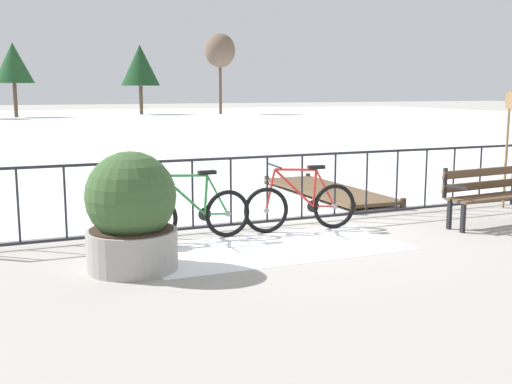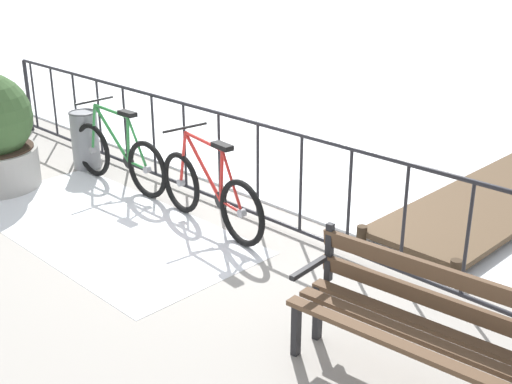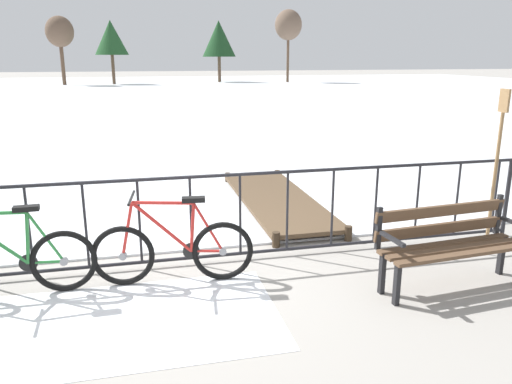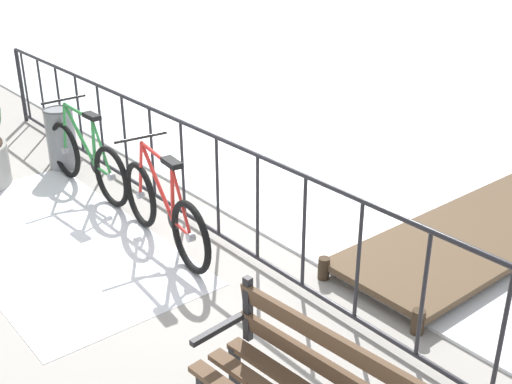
% 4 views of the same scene
% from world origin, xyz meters
% --- Properties ---
extents(ground_plane, '(160.00, 160.00, 0.00)m').
position_xyz_m(ground_plane, '(0.00, 0.00, 0.00)').
color(ground_plane, '#9E9991').
extents(snow_patch, '(3.36, 1.63, 0.01)m').
position_xyz_m(snow_patch, '(-0.72, -1.20, 0.00)').
color(snow_patch, white).
rests_on(snow_patch, ground).
extents(railing_fence, '(9.06, 0.06, 1.07)m').
position_xyz_m(railing_fence, '(0.00, 0.00, 0.56)').
color(railing_fence, '#232328').
rests_on(railing_fence, ground).
extents(bicycle_near_railing, '(1.71, 0.52, 0.97)m').
position_xyz_m(bicycle_near_railing, '(-1.58, -0.41, 0.37)').
color(bicycle_near_railing, black).
rests_on(bicycle_near_railing, ground).
extents(bicycle_second, '(1.71, 0.52, 0.97)m').
position_xyz_m(bicycle_second, '(0.05, -0.44, 0.37)').
color(bicycle_second, black).
rests_on(bicycle_second, ground).
extents(park_bench, '(1.64, 0.62, 0.89)m').
position_xyz_m(park_bench, '(2.85, -1.16, 0.51)').
color(park_bench, brown).
rests_on(park_bench, ground).
extents(trash_bin, '(0.35, 0.35, 0.73)m').
position_xyz_m(trash_bin, '(-2.43, -0.33, 0.37)').
color(trash_bin, gray).
rests_on(trash_bin, ground).
extents(wooden_dock, '(1.10, 3.55, 0.20)m').
position_xyz_m(wooden_dock, '(1.88, 2.03, 0.12)').
color(wooden_dock, brown).
rests_on(wooden_dock, ground).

